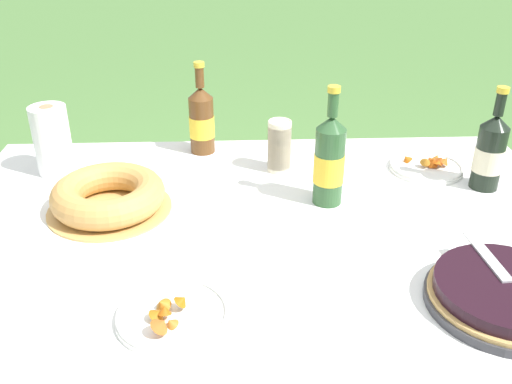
% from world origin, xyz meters
% --- Properties ---
extents(garden_table, '(1.70, 1.17, 0.66)m').
position_xyz_m(garden_table, '(0.00, 0.00, 0.61)').
color(garden_table, brown).
rests_on(garden_table, ground_plane).
extents(tablecloth, '(1.71, 1.18, 0.10)m').
position_xyz_m(tablecloth, '(0.00, 0.00, 0.66)').
color(tablecloth, white).
rests_on(tablecloth, garden_table).
extents(berry_tart, '(0.33, 0.33, 0.06)m').
position_xyz_m(berry_tart, '(0.48, -0.32, 0.70)').
color(berry_tart, '#38383D').
rests_on(berry_tart, tablecloth).
extents(bundt_cake, '(0.34, 0.34, 0.09)m').
position_xyz_m(bundt_cake, '(-0.42, 0.12, 0.71)').
color(bundt_cake, tan).
rests_on(bundt_cake, tablecloth).
extents(cup_stack, '(0.07, 0.07, 0.16)m').
position_xyz_m(cup_stack, '(0.06, 0.35, 0.75)').
color(cup_stack, beige).
rests_on(cup_stack, tablecloth).
extents(cider_bottle_green, '(0.08, 0.08, 0.33)m').
position_xyz_m(cider_bottle_green, '(0.18, 0.14, 0.80)').
color(cider_bottle_green, '#2D562D').
rests_on(cider_bottle_green, tablecloth).
extents(cider_bottle_amber, '(0.08, 0.08, 0.30)m').
position_xyz_m(cider_bottle_amber, '(-0.18, 0.50, 0.78)').
color(cider_bottle_amber, brown).
rests_on(cider_bottle_amber, tablecloth).
extents(juice_bottle_red, '(0.08, 0.08, 0.30)m').
position_xyz_m(juice_bottle_red, '(0.65, 0.21, 0.78)').
color(juice_bottle_red, black).
rests_on(juice_bottle_red, tablecloth).
extents(snack_plate_left, '(0.23, 0.23, 0.05)m').
position_xyz_m(snack_plate_left, '(0.52, 0.33, 0.68)').
color(snack_plate_left, white).
rests_on(snack_plate_left, tablecloth).
extents(snack_plate_right, '(0.23, 0.23, 0.06)m').
position_xyz_m(snack_plate_right, '(-0.21, -0.33, 0.68)').
color(snack_plate_right, white).
rests_on(snack_plate_right, tablecloth).
extents(paper_towel_roll, '(0.11, 0.11, 0.21)m').
position_xyz_m(paper_towel_roll, '(-0.62, 0.37, 0.78)').
color(paper_towel_roll, white).
rests_on(paper_towel_roll, tablecloth).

